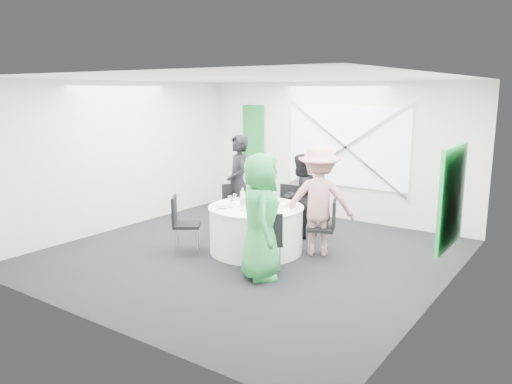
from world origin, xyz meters
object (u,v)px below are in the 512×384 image
Objects in this scene: banquet_table at (256,229)px; chair_back at (287,206)px; person_woman_pink at (319,201)px; clear_water_bottle at (243,199)px; person_man_back_left at (238,184)px; chair_front_right at (267,238)px; chair_front_left at (182,220)px; person_woman_green at (261,217)px; green_water_bottle at (271,200)px; person_man_back at (300,196)px; chair_back_left at (235,205)px; chair_back_right at (326,223)px.

chair_back is at bearing 95.12° from banquet_table.
person_woman_pink reaches higher than clear_water_bottle.
person_woman_pink is at bearing -39.69° from chair_back.
person_man_back_left is at bearing -160.54° from chair_back.
chair_front_right is at bearing -71.58° from chair_back.
chair_front_left is 0.52× the size of person_woman_green.
chair_back is at bearing -110.39° from chair_front_right.
person_man_back_left is 5.79× the size of green_water_bottle.
person_woman_pink is at bearing -94.65° from chair_front_left.
person_woman_green is at bearing 56.60° from person_woman_pink.
person_man_back reaches higher than banquet_table.
chair_front_right is at bearing -46.06° from banquet_table.
chair_back is (-0.10, 1.15, 0.16)m from banquet_table.
person_woman_green is (-0.18, -1.39, 0.00)m from person_woman_pink.
chair_back is 1.30m from clear_water_bottle.
chair_back is 0.99m from person_man_back_left.
green_water_bottle is (-0.49, 0.83, 0.35)m from chair_front_right.
person_man_back reaches higher than chair_back.
banquet_table is at bearing -90.00° from chair_back_left.
person_woman_green reaches higher than chair_front_left.
chair_front_left is 0.51× the size of person_man_back_left.
chair_back_right is 1.25m from chair_front_right.
chair_back_right is 3.02× the size of clear_water_bottle.
chair_back_left is at bearing -151.82° from chair_back.
person_woman_pink reaches higher than banquet_table.
green_water_bottle is 0.46m from clear_water_bottle.
person_woman_pink is at bearing -61.23° from chair_back_left.
chair_front_left is 1.76m from person_woman_green.
person_man_back_left is 1.19m from person_man_back.
person_man_back is at bearing 80.45° from banquet_table.
green_water_bottle is at bearing -77.70° from chair_back.
person_man_back is at bearing 56.63° from person_man_back_left.
person_man_back is 1.04m from green_water_bottle.
chair_back is 0.51× the size of person_woman_pink.
chair_back_left is at bearing 8.59° from person_woman_green.
chair_front_right is 1.70m from chair_front_left.
banquet_table is at bearing -161.36° from green_water_bottle.
chair_front_right is at bearing 25.58° from person_man_back.
person_woman_green is at bearing -42.02° from clear_water_bottle.
person_man_back is at bearing 92.46° from green_water_bottle.
green_water_bottle reaches higher than banquet_table.
green_water_bottle is (0.33, -1.07, 0.35)m from chair_back.
banquet_table is at bearing -90.00° from chair_back_right.
chair_front_left is (-0.07, -1.34, -0.00)m from chair_back_left.
banquet_table is 1.30m from person_woman_green.
banquet_table is at bearing 0.00° from person_man_back.
person_man_back is at bearing -11.13° from chair_back.
chair_back_right is 0.97m from green_water_bottle.
person_man_back_left is 1.03× the size of person_woman_green.
chair_back is 1.00× the size of chair_front_right.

